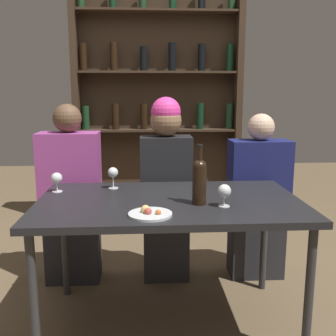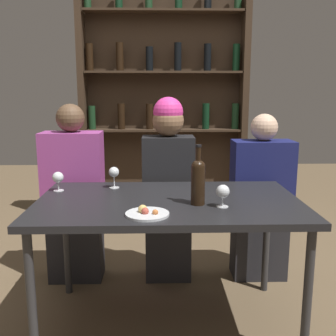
{
  "view_description": "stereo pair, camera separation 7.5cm",
  "coord_description": "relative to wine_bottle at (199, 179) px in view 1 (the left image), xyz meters",
  "views": [
    {
      "loc": [
        -0.13,
        -2.06,
        1.32
      ],
      "look_at": [
        0.0,
        0.13,
        0.89
      ],
      "focal_mm": 42.0,
      "sensor_mm": 36.0,
      "label": 1
    },
    {
      "loc": [
        -0.06,
        -2.07,
        1.32
      ],
      "look_at": [
        0.0,
        0.13,
        0.89
      ],
      "focal_mm": 42.0,
      "sensor_mm": 36.0,
      "label": 2
    }
  ],
  "objects": [
    {
      "name": "ground_plane",
      "position": [
        -0.15,
        0.1,
        -0.87
      ],
      "size": [
        10.0,
        10.0,
        0.0
      ],
      "primitive_type": "plane",
      "color": "brown"
    },
    {
      "name": "dining_table",
      "position": [
        -0.15,
        0.1,
        -0.19
      ],
      "size": [
        1.43,
        0.85,
        0.74
      ],
      "color": "black",
      "rests_on": "ground_plane"
    },
    {
      "name": "wine_rack_wall",
      "position": [
        -0.15,
        1.87,
        0.32
      ],
      "size": [
        1.6,
        0.21,
        2.29
      ],
      "color": "#38281C",
      "rests_on": "ground_plane"
    },
    {
      "name": "wine_bottle",
      "position": [
        0.0,
        0.0,
        0.0
      ],
      "size": [
        0.07,
        0.07,
        0.31
      ],
      "color": "black",
      "rests_on": "dining_table"
    },
    {
      "name": "wine_glass_0",
      "position": [
        -0.8,
        0.3,
        -0.05
      ],
      "size": [
        0.07,
        0.07,
        0.12
      ],
      "color": "silver",
      "rests_on": "dining_table"
    },
    {
      "name": "wine_glass_1",
      "position": [
        -0.47,
        0.36,
        -0.04
      ],
      "size": [
        0.06,
        0.06,
        0.13
      ],
      "color": "silver",
      "rests_on": "dining_table"
    },
    {
      "name": "wine_glass_2",
      "position": [
        0.12,
        -0.05,
        -0.05
      ],
      "size": [
        0.07,
        0.07,
        0.12
      ],
      "color": "silver",
      "rests_on": "dining_table"
    },
    {
      "name": "food_plate_0",
      "position": [
        -0.26,
        -0.18,
        -0.12
      ],
      "size": [
        0.21,
        0.21,
        0.05
      ],
      "color": "silver",
      "rests_on": "dining_table"
    },
    {
      "name": "seated_person_left",
      "position": [
        -0.79,
        0.67,
        -0.29
      ],
      "size": [
        0.41,
        0.22,
        1.24
      ],
      "color": "#26262B",
      "rests_on": "ground_plane"
    },
    {
      "name": "seated_person_center",
      "position": [
        -0.14,
        0.67,
        -0.23
      ],
      "size": [
        0.35,
        0.22,
        1.28
      ],
      "color": "#26262B",
      "rests_on": "ground_plane"
    },
    {
      "name": "seated_person_right",
      "position": [
        0.51,
        0.67,
        -0.33
      ],
      "size": [
        0.41,
        0.22,
        1.17
      ],
      "color": "#26262B",
      "rests_on": "ground_plane"
    }
  ]
}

